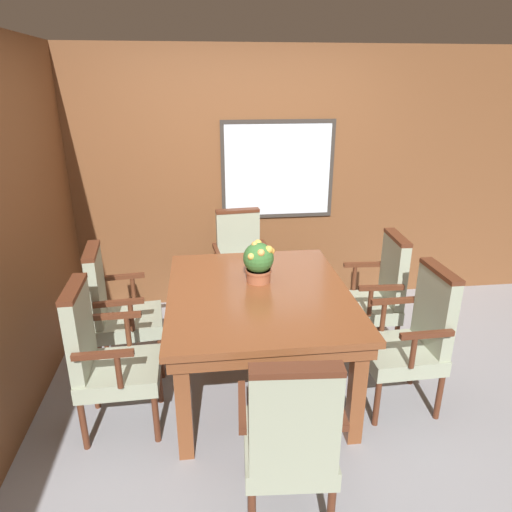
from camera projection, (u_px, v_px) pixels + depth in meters
ground_plane at (272, 406)px, 3.21m from camera, size 14.00×14.00×0.00m
wall_back at (246, 182)px, 4.38m from camera, size 7.20×0.08×2.45m
dining_table at (259, 303)px, 3.21m from camera, size 1.26×1.51×0.77m
chair_right_near at (413, 336)px, 3.07m from camera, size 0.51×0.51×1.02m
chair_head_near at (290, 437)px, 2.20m from camera, size 0.52×0.53×1.02m
chair_left_near at (104, 356)px, 2.85m from camera, size 0.51×0.51×1.02m
chair_left_far at (116, 308)px, 3.45m from camera, size 0.54×0.53×1.02m
chair_head_far at (241, 263)px, 4.30m from camera, size 0.53×0.54×1.02m
chair_right_far at (376, 293)px, 3.69m from camera, size 0.52×0.52×1.02m
potted_plant at (259, 261)px, 3.27m from camera, size 0.23×0.23×0.30m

